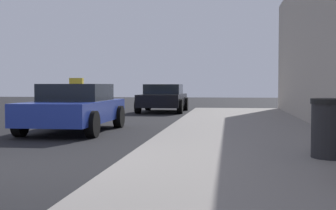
% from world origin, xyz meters
% --- Properties ---
extents(sidewalk, '(4.00, 32.00, 0.15)m').
position_xyz_m(sidewalk, '(4.00, 0.00, 0.07)').
color(sidewalk, gray).
rests_on(sidewalk, ground_plane).
extents(trash_bin, '(0.71, 0.71, 0.89)m').
position_xyz_m(trash_bin, '(5.16, 0.82, 0.60)').
color(trash_bin, black).
rests_on(trash_bin, sidewalk).
extents(car_blue, '(2.01, 4.22, 1.43)m').
position_xyz_m(car_blue, '(-0.50, 5.63, 0.65)').
color(car_blue, '#233899').
rests_on(car_blue, ground_plane).
extents(car_black, '(2.06, 4.03, 1.27)m').
position_xyz_m(car_black, '(0.57, 14.98, 0.65)').
color(car_black, black).
rests_on(car_black, ground_plane).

